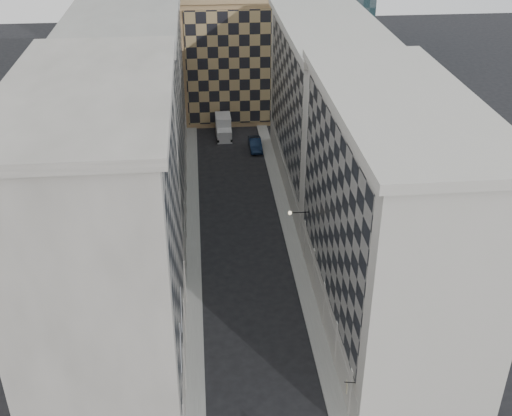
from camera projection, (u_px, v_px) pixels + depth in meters
sidewalk_west at (193, 239)px, 68.50m from camera, size 1.50×100.00×0.15m
sidewalk_east at (290, 234)px, 69.35m from camera, size 1.50×100.00×0.15m
bldg_left_a at (108, 245)px, 45.80m from camera, size 10.80×22.80×23.70m
bldg_left_b at (132, 132)px, 65.11m from camera, size 10.80×22.80×22.70m
bldg_left_c at (145, 71)px, 84.42m from camera, size 10.80×22.80×21.70m
bldg_right_a at (389, 220)px, 51.76m from camera, size 10.80×26.80×20.70m
bldg_right_b at (326, 108)px, 75.40m from camera, size 10.80×28.80×19.70m
tan_block at (236, 52)px, 97.33m from camera, size 16.80×14.80×18.80m
flagpoles_left at (181, 328)px, 43.75m from camera, size 0.10×6.33×2.33m
bracket_lamp at (292, 213)px, 61.07m from camera, size 1.98×0.36×0.36m
box_truck at (223, 128)px, 92.36m from camera, size 2.23×5.35×2.92m
dark_car at (255, 144)px, 88.46m from camera, size 1.72×4.73×1.55m
shop_sign at (347, 386)px, 44.66m from camera, size 0.79×0.69×0.77m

